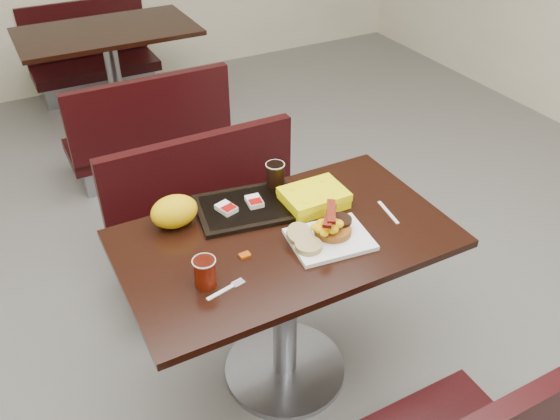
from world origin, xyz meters
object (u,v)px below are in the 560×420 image
table_near (285,309)px  fork (220,292)px  table_far (115,81)px  paper_bag (174,212)px  platter (330,239)px  hashbrown_sleeve_left (226,208)px  hashbrown_sleeve_right (254,201)px  coffee_cup_far (275,175)px  clamshell (314,198)px  pancake_stack (333,229)px  bench_near_n (217,220)px  knife (388,212)px  bench_far_s (144,122)px  bench_far_n (93,52)px  coffee_cup_near (205,272)px  tray (248,207)px

table_near → fork: bearing=-153.2°
table_far → paper_bag: (-0.33, -2.35, 0.44)m
platter → fork: size_ratio=1.98×
hashbrown_sleeve_left → paper_bag: bearing=156.2°
hashbrown_sleeve_right → coffee_cup_far: coffee_cup_far is taller
paper_bag → clamshell: bearing=-13.7°
pancake_stack → coffee_cup_far: (-0.04, 0.37, 0.04)m
bench_near_n → table_far: bearing=90.0°
bench_near_n → pancake_stack: (0.15, -0.78, 0.42)m
fork → table_near: bearing=14.3°
coffee_cup_far → pancake_stack: bearing=-84.0°
knife → hashbrown_sleeve_right: (-0.44, 0.27, 0.03)m
platter → clamshell: bearing=80.5°
table_far → bench_far_s: bearing=-90.0°
knife → hashbrown_sleeve_left: hashbrown_sleeve_left is taller
knife → hashbrown_sleeve_right: 0.52m
fork → platter: bearing=-4.6°
bench_far_n → hashbrown_sleeve_left: bearing=-92.5°
coffee_cup_near → platter: bearing=0.2°
table_near → bench_far_n: table_near is taller
fork → hashbrown_sleeve_left: (0.19, 0.39, 0.03)m
bench_far_n → tray: (-0.05, -3.09, 0.40)m
clamshell → knife: bearing=-38.0°
tray → coffee_cup_far: coffee_cup_far is taller
platter → paper_bag: size_ratio=1.60×
platter → hashbrown_sleeve_right: (-0.15, 0.32, 0.02)m
platter → bench_near_n: bearing=105.6°
bench_near_n → knife: (0.41, -0.76, 0.39)m
table_far → platter: platter is taller
paper_bag → knife: bearing=-22.3°
bench_near_n → fork: 1.00m
knife → fork: bearing=-73.3°
hashbrown_sleeve_left → paper_bag: (-0.19, 0.03, 0.03)m
tray → clamshell: size_ratio=1.62×
pancake_stack → tray: size_ratio=0.35×
bench_far_s → paper_bag: 1.74m
table_far → hashbrown_sleeve_right: bearing=-90.6°
pancake_stack → clamshell: size_ratio=0.57×
bench_near_n → hashbrown_sleeve_right: 0.64m
bench_far_n → hashbrown_sleeve_right: bearing=-90.4°
platter → clamshell: size_ratio=1.18×
bench_far_s → coffee_cup_far: coffee_cup_far is taller
knife → table_near: bearing=-89.5°
hashbrown_sleeve_right → table_near: bearing=-77.1°
table_near → bench_far_n: (0.00, 3.30, -0.02)m
bench_far_s → clamshell: size_ratio=4.19×
paper_bag → hashbrown_sleeve_left: bearing=-7.7°
tray → hashbrown_sleeve_right: bearing=9.9°
bench_near_n → fork: bearing=-110.7°
platter → coffee_cup_far: (-0.01, 0.39, 0.06)m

